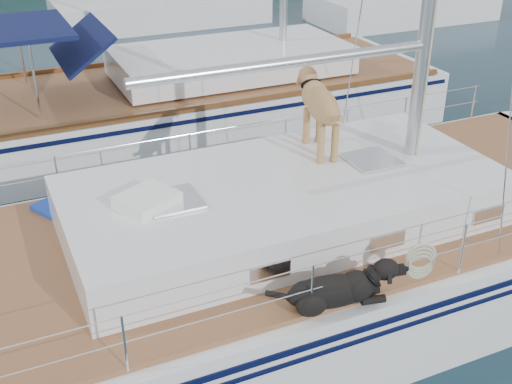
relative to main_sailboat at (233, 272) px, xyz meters
name	(u,v)px	position (x,y,z in m)	size (l,w,h in m)	color
ground	(227,318)	(-0.10, 0.00, -0.68)	(120.00, 120.00, 0.00)	black
main_sailboat	(233,272)	(0.00, 0.00, 0.00)	(12.00, 3.88, 14.01)	white
neighbor_sailboat	(183,105)	(1.40, 6.08, -0.05)	(11.00, 3.50, 13.30)	white
bg_boat_center	(160,10)	(3.90, 16.00, -0.23)	(7.20, 3.00, 11.65)	white
bg_boat_east	(402,7)	(11.90, 13.00, -0.22)	(6.40, 3.00, 11.65)	white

